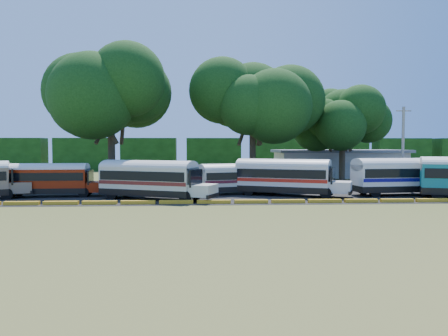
{
  "coord_description": "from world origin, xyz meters",
  "views": [
    {
      "loc": [
        -2.63,
        -33.65,
        4.68
      ],
      "look_at": [
        -0.41,
        6.0,
        2.6
      ],
      "focal_mm": 35.0,
      "sensor_mm": 36.0,
      "label": 1
    }
  ],
  "objects": [
    {
      "name": "bus_cream_west",
      "position": [
        -6.84,
        4.06,
        1.92
      ],
      "size": [
        10.46,
        6.41,
        3.39
      ],
      "rotation": [
        0.0,
        0.0,
        -0.41
      ],
      "color": "black",
      "rests_on": "ground"
    },
    {
      "name": "curb",
      "position": [
        -0.0,
        1.0,
        0.15
      ],
      "size": [
        53.7,
        0.45,
        0.3
      ],
      "color": "gold",
      "rests_on": "ground"
    },
    {
      "name": "ground",
      "position": [
        0.0,
        0.0,
        0.0
      ],
      "size": [
        160.0,
        160.0,
        0.0
      ],
      "primitive_type": "plane",
      "color": "#3E511B",
      "rests_on": "ground"
    },
    {
      "name": "terminal_building",
      "position": [
        18.0,
        30.0,
        2.03
      ],
      "size": [
        19.0,
        9.0,
        4.0
      ],
      "color": "beige",
      "rests_on": "ground"
    },
    {
      "name": "tree_west",
      "position": [
        -12.55,
        16.2,
        10.74
      ],
      "size": [
        11.96,
        11.96,
        15.16
      ],
      "color": "#38281C",
      "rests_on": "ground"
    },
    {
      "name": "bus_white_red",
      "position": [
        5.29,
        6.12,
        1.93
      ],
      "size": [
        10.55,
        6.47,
        3.42
      ],
      "rotation": [
        0.0,
        0.0,
        -0.41
      ],
      "color": "black",
      "rests_on": "ground"
    },
    {
      "name": "tree_center",
      "position": [
        3.94,
        20.21,
        10.42
      ],
      "size": [
        11.96,
        11.96,
        14.83
      ],
      "color": "#38281C",
      "rests_on": "ground"
    },
    {
      "name": "bus_white_blue",
      "position": [
        16.24,
        5.94,
        1.97
      ],
      "size": [
        10.8,
        3.67,
        3.48
      ],
      "rotation": [
        0.0,
        0.0,
        0.1
      ],
      "color": "black",
      "rests_on": "ground"
    },
    {
      "name": "bus_cream_east",
      "position": [
        1.16,
        7.9,
        1.66
      ],
      "size": [
        9.19,
        4.79,
        2.94
      ],
      "rotation": [
        0.0,
        0.0,
        0.31
      ],
      "color": "black",
      "rests_on": "ground"
    },
    {
      "name": "bus_red",
      "position": [
        -16.41,
        6.63,
        1.75
      ],
      "size": [
        9.34,
        2.61,
        3.05
      ],
      "rotation": [
        0.0,
        0.0,
        0.03
      ],
      "color": "black",
      "rests_on": "ground"
    },
    {
      "name": "asphalt_strip",
      "position": [
        1.0,
        12.0,
        0.01
      ],
      "size": [
        64.0,
        24.0,
        0.02
      ],
      "primitive_type": "cube",
      "color": "black",
      "rests_on": "ground"
    },
    {
      "name": "treeline_backdrop",
      "position": [
        0.0,
        48.0,
        3.0
      ],
      "size": [
        130.0,
        4.0,
        6.0
      ],
      "color": "black",
      "rests_on": "ground"
    },
    {
      "name": "tree_east",
      "position": [
        16.46,
        23.76,
        8.72
      ],
      "size": [
        9.2,
        9.2,
        12.15
      ],
      "color": "#38281C",
      "rests_on": "ground"
    },
    {
      "name": "utility_pole",
      "position": [
        18.7,
        11.05,
        4.46
      ],
      "size": [
        1.6,
        0.3,
        8.7
      ],
      "color": "gray",
      "rests_on": "ground"
    }
  ]
}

